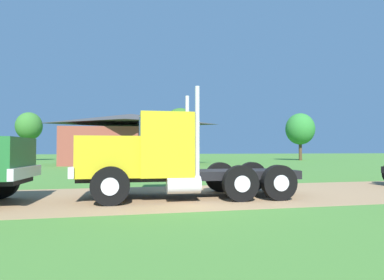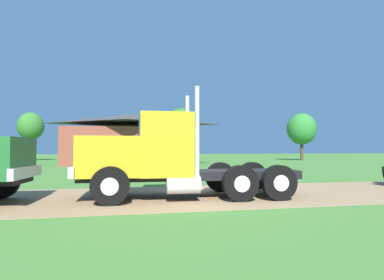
{
  "view_description": "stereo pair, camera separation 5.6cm",
  "coord_description": "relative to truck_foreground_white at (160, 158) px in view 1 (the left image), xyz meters",
  "views": [
    {
      "loc": [
        -3.45,
        -10.87,
        1.58
      ],
      "look_at": [
        -1.12,
        -0.1,
        1.9
      ],
      "focal_mm": 30.29,
      "sensor_mm": 36.0,
      "label": 1
    },
    {
      "loc": [
        -3.4,
        -10.88,
        1.58
      ],
      "look_at": [
        -1.12,
        -0.1,
        1.9
      ],
      "focal_mm": 30.29,
      "sensor_mm": 36.0,
      "label": 2
    }
  ],
  "objects": [
    {
      "name": "tree_right",
      "position": [
        7.34,
        37.15,
        3.45
      ],
      "size": [
        5.48,
        5.48,
        7.77
      ],
      "color": "#513823",
      "rests_on": "ground_plane"
    },
    {
      "name": "tree_far_right",
      "position": [
        23.96,
        31.75,
        3.22
      ],
      "size": [
        4.12,
        4.12,
        6.79
      ],
      "color": "#513823",
      "rests_on": "ground_plane"
    },
    {
      "name": "ground_plane",
      "position": [
        2.23,
        0.34,
        -1.29
      ],
      "size": [
        200.0,
        200.0,
        0.0
      ],
      "primitive_type": "plane",
      "color": "#497F32"
    },
    {
      "name": "tree_mid",
      "position": [
        -14.01,
        38.73,
        3.51
      ],
      "size": [
        3.55,
        3.55,
        6.8
      ],
      "color": "#513823",
      "rests_on": "ground_plane"
    },
    {
      "name": "truck_foreground_white",
      "position": [
        0.0,
        0.0,
        0.0
      ],
      "size": [
        7.3,
        2.85,
        3.52
      ],
      "color": "black",
      "rests_on": "ground_plane"
    },
    {
      "name": "dirt_track",
      "position": [
        2.23,
        0.34,
        -1.29
      ],
      "size": [
        120.0,
        5.74,
        0.01
      ],
      "primitive_type": "cube",
      "color": "#A37E57",
      "rests_on": "ground_plane"
    },
    {
      "name": "shed_building",
      "position": [
        -0.3,
        24.18,
        1.28
      ],
      "size": [
        14.26,
        9.62,
        5.34
      ],
      "color": "brown",
      "rests_on": "ground_plane"
    }
  ]
}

